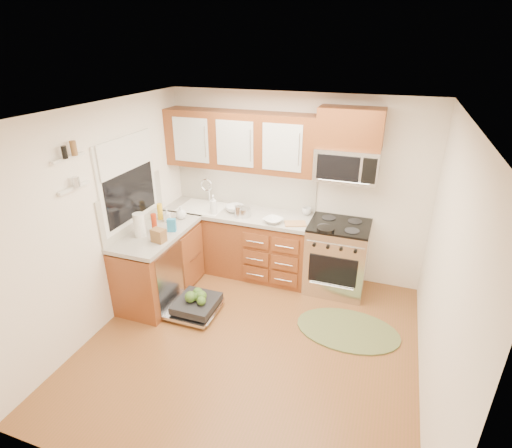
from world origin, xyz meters
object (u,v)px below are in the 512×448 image
at_px(rug, 348,330).
at_px(cup, 307,211).
at_px(upper_cabinets, 240,141).
at_px(range, 337,257).
at_px(microwave, 347,164).
at_px(dishwasher, 194,306).
at_px(skillet, 326,229).
at_px(cutting_board, 295,224).
at_px(bowl_b, 235,209).
at_px(paper_towel_roll, 139,225).
at_px(bowl_a, 273,220).
at_px(stock_pot, 243,212).
at_px(sink, 203,215).

relative_size(rug, cup, 9.45).
bearing_deg(upper_cabinets, range, -5.89).
bearing_deg(range, cup, 155.38).
bearing_deg(microwave, dishwasher, -140.93).
xyz_separation_m(skillet, cup, (-0.34, 0.47, 0.00)).
bearing_deg(cutting_board, cup, 79.38).
bearing_deg(bowl_b, paper_towel_roll, -125.40).
distance_m(upper_cabinets, bowl_a, 1.13).
xyz_separation_m(dishwasher, skillet, (1.40, 0.88, 0.87)).
bearing_deg(stock_pot, skillet, -7.18).
xyz_separation_m(cutting_board, cup, (0.07, 0.36, 0.04)).
xyz_separation_m(skillet, stock_pot, (-1.13, 0.14, 0.01)).
height_order(upper_cabinets, stock_pot, upper_cabinets).
height_order(sink, paper_towel_roll, paper_towel_roll).
bearing_deg(cutting_board, stock_pot, 177.66).
bearing_deg(bowl_b, skillet, -11.05).
height_order(range, sink, range).
height_order(dishwasher, stock_pot, stock_pot).
height_order(dishwasher, cutting_board, cutting_board).
distance_m(stock_pot, paper_towel_roll, 1.37).
bearing_deg(cup, range, -24.62).
height_order(range, bowl_a, bowl_a).
bearing_deg(dishwasher, sink, 109.20).
bearing_deg(rug, range, 109.42).
bearing_deg(rug, upper_cabinets, 149.78).
relative_size(dishwasher, bowl_b, 2.73).
xyz_separation_m(microwave, dishwasher, (-1.54, -1.25, -1.60)).
relative_size(upper_cabinets, cutting_board, 7.61).
relative_size(stock_pot, bowl_b, 0.76).
height_order(range, skillet, skillet).
xyz_separation_m(rug, cup, (-0.78, 1.07, 0.96)).
distance_m(upper_cabinets, sink, 1.21).
distance_m(paper_towel_roll, cup, 2.18).
relative_size(bowl_a, cup, 1.89).
relative_size(cutting_board, paper_towel_roll, 0.92).
height_order(microwave, bowl_b, microwave).
xyz_separation_m(range, cutting_board, (-0.55, -0.14, 0.46)).
height_order(paper_towel_roll, cup, paper_towel_roll).
bearing_deg(dishwasher, cutting_board, 45.00).
xyz_separation_m(cutting_board, bowl_a, (-0.29, -0.04, 0.02)).
xyz_separation_m(rug, bowl_b, (-1.74, 0.85, 0.96)).
relative_size(upper_cabinets, cup, 16.36).
xyz_separation_m(skillet, bowl_a, (-0.69, 0.07, -0.02)).
relative_size(upper_cabinets, dishwasher, 2.93).
bearing_deg(rug, cutting_board, 139.96).
xyz_separation_m(microwave, sink, (-1.93, -0.13, -0.90)).
distance_m(skillet, paper_towel_roll, 2.24).
bearing_deg(upper_cabinets, paper_towel_roll, -123.37).
relative_size(microwave, bowl_b, 2.96).
bearing_deg(skillet, paper_towel_roll, -158.04).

